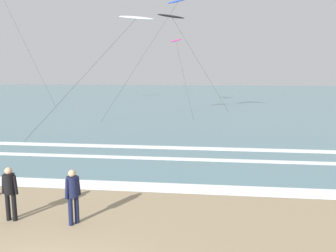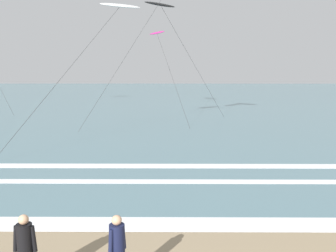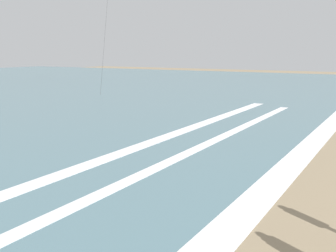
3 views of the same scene
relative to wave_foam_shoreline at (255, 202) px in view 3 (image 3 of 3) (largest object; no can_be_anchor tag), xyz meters
The scene contains 3 objects.
wave_foam_shoreline is the anchor object (origin of this frame).
wave_foam_mid_break 4.23m from the wave_foam_shoreline, 85.29° to the left, with size 38.67×0.58×0.01m, color white.
wave_foam_outer_break 6.65m from the wave_foam_shoreline, 89.59° to the left, with size 41.67×0.79×0.01m, color white.
Camera 3 is at (-9.09, 3.50, 4.26)m, focal length 40.95 mm.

